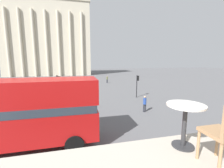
# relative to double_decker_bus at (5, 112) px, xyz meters

# --- Properties ---
(double_decker_bus) EXTENTS (10.32, 2.65, 4.13)m
(double_decker_bus) POSITION_rel_double_decker_bus_xyz_m (0.00, 0.00, 0.00)
(double_decker_bus) COLOR black
(double_decker_bus) RESTS_ON ground_plane
(cafe_dining_table) EXTENTS (0.60, 0.60, 0.73)m
(cafe_dining_table) POSITION_rel_double_decker_bus_xyz_m (5.70, -7.22, 1.97)
(cafe_dining_table) COLOR #2D2D30
(cafe_dining_table) RESTS_ON cafe_floor_slab
(plaza_building_left) EXTENTS (29.44, 11.75, 25.71)m
(plaza_building_left) POSITION_rel_double_decker_bus_xyz_m (-5.29, 50.94, 10.53)
(plaza_building_left) COLOR beige
(plaza_building_left) RESTS_ON ground_plane
(traffic_light_near) EXTENTS (0.42, 0.24, 3.91)m
(traffic_light_near) POSITION_rel_double_decker_bus_xyz_m (2.35, 4.94, 0.23)
(traffic_light_near) COLOR black
(traffic_light_near) RESTS_ON ground_plane
(traffic_light_mid) EXTENTS (0.42, 0.24, 3.22)m
(traffic_light_mid) POSITION_rel_double_decker_bus_xyz_m (12.34, 10.34, -0.19)
(traffic_light_mid) COLOR black
(traffic_light_mid) RESTS_ON ground_plane
(pedestrian_black) EXTENTS (0.32, 0.32, 1.65)m
(pedestrian_black) POSITION_rel_double_decker_bus_xyz_m (4.36, 6.48, -1.37)
(pedestrian_black) COLOR #282B33
(pedestrian_black) RESTS_ON ground_plane
(pedestrian_olive) EXTENTS (0.32, 0.32, 1.70)m
(pedestrian_olive) POSITION_rel_double_decker_bus_xyz_m (11.05, 25.45, -1.34)
(pedestrian_olive) COLOR #282B33
(pedestrian_olive) RESTS_ON ground_plane
(pedestrian_blue) EXTENTS (0.32, 0.32, 1.67)m
(pedestrian_blue) POSITION_rel_double_decker_bus_xyz_m (10.66, 4.38, -1.35)
(pedestrian_blue) COLOR #282B33
(pedestrian_blue) RESTS_ON ground_plane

